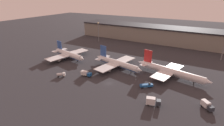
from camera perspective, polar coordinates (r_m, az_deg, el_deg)
ground at (r=100.84m, az=-1.00°, el=-6.69°), size 600.00×600.00×0.00m
terminal_building at (r=193.92m, az=15.57°, el=9.05°), size 180.97×28.68×16.14m
airplane_0 at (r=141.58m, az=-13.99°, el=2.77°), size 37.18×36.65×12.34m
airplane_1 at (r=119.83m, az=1.67°, el=-0.07°), size 40.10×35.83×13.64m
airplane_2 at (r=112.96m, az=18.47°, el=-2.63°), size 47.30×30.60×13.98m
service_vehicle_0 at (r=112.28m, az=-16.26°, el=-3.64°), size 5.15×4.47×2.71m
service_vehicle_1 at (r=83.80m, az=13.16°, el=-12.09°), size 6.99×4.17×3.90m
service_vehicle_2 at (r=109.93m, az=-8.54°, el=-3.38°), size 6.99×2.93×3.22m
service_vehicle_3 at (r=90.25m, az=28.56°, el=-11.97°), size 5.93×6.07×3.38m
service_vehicle_4 at (r=97.96m, az=11.19°, el=-7.17°), size 6.89×5.83×2.79m
lamp_post_0 at (r=185.99m, az=-4.46°, el=10.97°), size 1.80×1.80×20.80m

